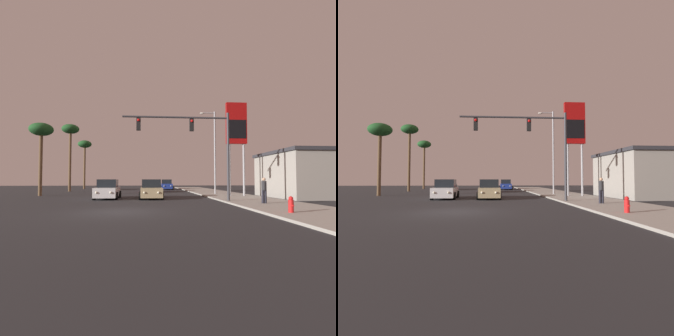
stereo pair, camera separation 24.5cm
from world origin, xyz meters
The scene contains 16 objects.
ground_plane centered at (0.00, 0.00, 0.00)m, with size 120.00×120.00×0.00m, color #28282B.
sidewalk_right centered at (9.50, 10.00, 0.06)m, with size 5.00×60.00×0.12m.
building_gas_station centered at (18.00, 9.84, 2.16)m, with size 10.30×8.30×4.30m.
car_silver centered at (-4.66, 30.27, 0.76)m, with size 2.04×4.32×1.68m.
car_tan centered at (1.76, 9.27, 0.76)m, with size 2.04×4.32×1.68m.
car_red centered at (1.89, 21.63, 0.76)m, with size 2.04×4.34×1.68m.
car_blue centered at (4.61, 30.16, 0.76)m, with size 2.04×4.34×1.68m.
car_white centered at (-2.02, 9.45, 0.76)m, with size 2.04×4.32×1.68m.
traffic_light_mast centered at (5.11, 5.15, 4.76)m, with size 7.86×0.36×6.50m.
street_lamp centered at (8.63, 14.26, 5.12)m, with size 1.74×0.24×9.00m.
gas_station_sign centered at (10.01, 10.87, 6.62)m, with size 2.00×0.42×9.00m.
fire_hydrant centered at (8.18, -1.85, 0.49)m, with size 0.24×0.34×0.76m.
pedestrian_on_sidewalk centered at (9.05, 2.90, 1.03)m, with size 0.34×0.32×1.67m.
palm_tree_mid centered at (-9.49, 24.00, 8.25)m, with size 2.40×2.40×9.49m.
palm_tree_near centered at (-9.52, 14.00, 6.49)m, with size 2.40×2.40×7.50m.
palm_tree_far centered at (-9.85, 34.00, 7.54)m, with size 2.40×2.40×8.69m.
Camera 2 is at (1.72, -13.73, 1.66)m, focal length 28.00 mm.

